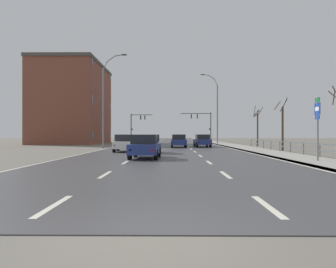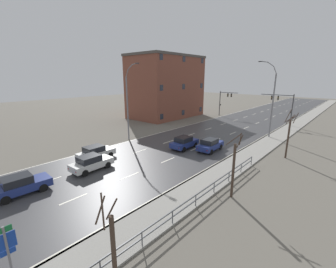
% 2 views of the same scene
% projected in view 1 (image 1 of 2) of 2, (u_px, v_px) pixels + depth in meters
% --- Properties ---
extents(ground_plane, '(160.00, 160.00, 0.12)m').
position_uv_depth(ground_plane, '(170.00, 144.00, 52.96)').
color(ground_plane, '#666056').
extents(road_asphalt_strip, '(14.00, 120.00, 0.03)m').
position_uv_depth(road_asphalt_strip, '(170.00, 142.00, 64.96)').
color(road_asphalt_strip, '#3D3D3F').
rests_on(road_asphalt_strip, ground).
extents(sidewalk_right, '(3.00, 120.00, 0.12)m').
position_uv_depth(sidewalk_right, '(212.00, 142.00, 64.87)').
color(sidewalk_right, gray).
rests_on(sidewalk_right, ground).
extents(guardrail, '(0.07, 30.63, 1.00)m').
position_uv_depth(guardrail, '(304.00, 146.00, 23.22)').
color(guardrail, '#515459').
rests_on(guardrail, ground).
extents(street_lamp_foreground, '(2.52, 0.24, 10.27)m').
position_uv_depth(street_lamp_foreground, '(335.00, 56.00, 14.07)').
color(street_lamp_foreground, slate).
rests_on(street_lamp_foreground, ground).
extents(street_lamp_midground, '(2.77, 0.24, 11.29)m').
position_uv_depth(street_lamp_midground, '(216.00, 110.00, 51.27)').
color(street_lamp_midground, slate).
rests_on(street_lamp_midground, ground).
extents(street_lamp_left_bank, '(2.80, 0.24, 10.80)m').
position_uv_depth(street_lamp_left_bank, '(105.00, 102.00, 36.56)').
color(street_lamp_left_bank, slate).
rests_on(street_lamp_left_bank, ground).
extents(highway_sign, '(0.09, 0.68, 3.66)m').
position_uv_depth(highway_sign, '(318.00, 121.00, 17.80)').
color(highway_sign, slate).
rests_on(highway_sign, ground).
extents(traffic_signal_right, '(5.94, 0.36, 5.91)m').
position_uv_depth(traffic_signal_right, '(203.00, 121.00, 62.33)').
color(traffic_signal_right, '#38383A').
rests_on(traffic_signal_right, ground).
extents(traffic_signal_left, '(4.38, 0.36, 5.76)m').
position_uv_depth(traffic_signal_left, '(136.00, 123.00, 64.18)').
color(traffic_signal_left, '#38383A').
rests_on(traffic_signal_left, ground).
extents(car_far_right, '(1.87, 4.12, 1.57)m').
position_uv_depth(car_far_right, '(179.00, 141.00, 38.55)').
color(car_far_right, navy).
rests_on(car_far_right, ground).
extents(car_near_left, '(1.98, 4.17, 1.57)m').
position_uv_depth(car_near_left, '(150.00, 144.00, 26.95)').
color(car_near_left, silver).
rests_on(car_near_left, ground).
extents(car_mid_centre, '(2.00, 4.18, 1.57)m').
position_uv_depth(car_mid_centre, '(202.00, 141.00, 39.90)').
color(car_mid_centre, navy).
rests_on(car_mid_centre, ground).
extents(car_near_right, '(1.93, 4.15, 1.57)m').
position_uv_depth(car_near_right, '(145.00, 146.00, 20.84)').
color(car_near_right, navy).
rests_on(car_near_right, ground).
extents(car_far_left, '(1.96, 4.16, 1.57)m').
position_uv_depth(car_far_left, '(125.00, 143.00, 28.92)').
color(car_far_left, silver).
rests_on(car_far_left, ground).
extents(brick_building, '(10.25, 16.54, 13.66)m').
position_uv_depth(brick_building, '(73.00, 104.00, 55.15)').
color(brick_building, brown).
rests_on(brick_building, ground).
extents(bare_tree_mid, '(1.31, 1.04, 5.21)m').
position_uv_depth(bare_tree_mid, '(282.00, 126.00, 31.32)').
color(bare_tree_mid, '#423328').
rests_on(bare_tree_mid, ground).
extents(bare_tree_far, '(1.29, 0.94, 5.59)m').
position_uv_depth(bare_tree_far, '(257.00, 127.00, 43.37)').
color(bare_tree_far, '#423328').
rests_on(bare_tree_far, ground).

